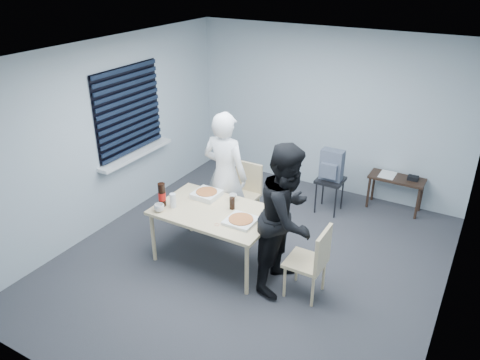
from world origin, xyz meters
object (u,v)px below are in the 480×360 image
Objects in this scene: person_white at (225,175)px; soda_bottle at (162,195)px; chair_far at (245,189)px; mug_a at (159,208)px; person_black at (287,217)px; backpack at (332,165)px; side_table at (396,182)px; dining_table at (215,215)px; stool at (330,185)px; chair_right at (313,258)px; mug_b at (233,198)px.

person_white reaches higher than soda_bottle.
chair_far reaches higher than mug_a.
person_white reaches higher than chair_far.
backpack is (-0.15, 1.88, -0.12)m from person_black.
side_table is at bearing 45.27° from backpack.
chair_far is at bearing 98.26° from dining_table.
mug_a is at bearing -121.44° from stool.
person_white is at bearing -117.51° from backpack.
dining_table is 3.20× the size of backpack.
soda_bottle is at bearing -130.47° from side_table.
side_table is 6.55× the size of mug_a.
person_black is at bearing -74.01° from backpack.
chair_right is 1.74m from person_white.
backpack reaches higher than stool.
chair_right reaches higher than stool.
dining_table is 0.69m from mug_a.
side_table is at bearing 33.05° from stool.
person_white reaches higher than chair_right.
dining_table reaches higher than stool.
mug_b is (0.30, -0.29, -0.12)m from person_white.
soda_bottle is at bearing -142.06° from mug_b.
backpack is at bearing 58.40° from mug_a.
chair_right is at bearing -97.44° from side_table.
chair_far is 1.39m from soda_bottle.
chair_far is 1.48m from mug_a.
chair_right is (1.48, -1.10, 0.00)m from chair_far.
mug_b is (-1.26, 0.39, 0.25)m from chair_right.
person_white reaches higher than mug_a.
person_white reaches higher than mug_b.
chair_right reaches higher than mug_a.
backpack is (-0.52, 1.96, 0.25)m from chair_right.
dining_table is 1.82× the size of side_table.
chair_far is 1.65× the size of stool.
dining_table is 2.98m from side_table.
person_white is at bearing -101.09° from chair_far.
mug_b is (0.07, 0.33, 0.11)m from dining_table.
soda_bottle is (-0.06, 0.14, 0.10)m from mug_a.
chair_far is 7.24× the size of mug_a.
person_white is 0.93m from soda_bottle.
person_black is 3.85× the size of backpack.
dining_table is at bearing 31.45° from mug_a.
mug_b is at bearing 135.47° from person_white.
backpack is at bearing -146.29° from side_table.
side_table is 1.75× the size of backpack.
person_white reaches higher than side_table.
side_table is at bearing -16.00° from person_black.
chair_far is 1.94× the size of backpack.
backpack is (0.00, -0.01, 0.33)m from stool.
backpack is at bearing 42.11° from chair_far.
chair_far is 1.84m from chair_right.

